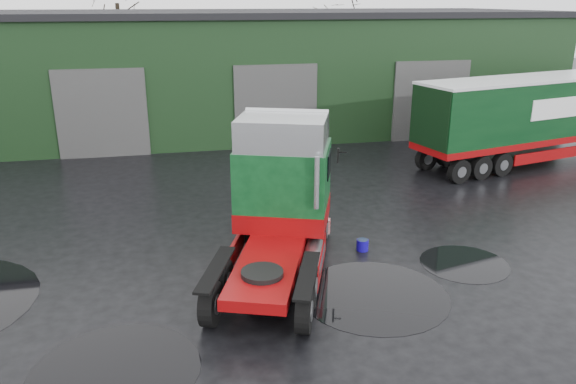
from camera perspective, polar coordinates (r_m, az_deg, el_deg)
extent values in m
plane|color=black|center=(14.43, 1.69, -9.51)|extent=(100.00, 100.00, 0.00)
cube|color=black|center=(32.93, -3.30, 12.18)|extent=(32.00, 12.00, 6.00)
cube|color=black|center=(32.71, -3.41, 17.67)|extent=(32.40, 12.40, 0.30)
cylinder|color=#130693|center=(16.42, 7.57, -5.36)|extent=(0.38, 0.38, 0.32)
cylinder|color=black|center=(12.00, -17.15, -16.98)|extent=(3.35, 3.35, 0.01)
cylinder|color=black|center=(16.28, 17.47, -6.95)|extent=(2.41, 2.41, 0.01)
cylinder|color=black|center=(14.17, 8.74, -10.30)|extent=(3.68, 3.68, 0.01)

